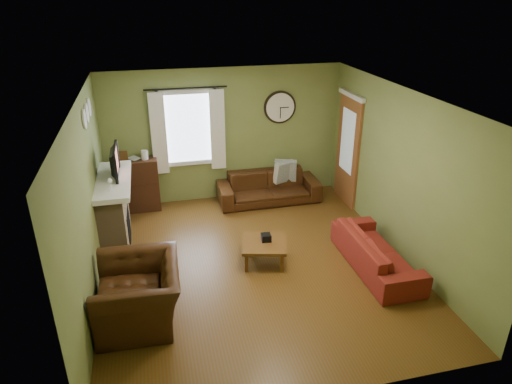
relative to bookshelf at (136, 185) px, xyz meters
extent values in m
cube|color=#593914|center=(1.76, -2.40, -0.51)|extent=(4.60, 5.20, 0.00)
cube|color=white|center=(1.76, -2.40, 2.09)|extent=(4.60, 5.20, 0.00)
cube|color=olive|center=(-0.54, -2.40, 0.79)|extent=(0.00, 5.20, 2.60)
cube|color=olive|center=(4.06, -2.40, 0.79)|extent=(0.00, 5.20, 2.60)
cube|color=olive|center=(1.76, 0.20, 0.79)|extent=(4.60, 0.00, 2.60)
cube|color=olive|center=(1.76, -5.00, 0.79)|extent=(4.60, 0.00, 2.60)
cube|color=tan|center=(-0.34, -1.25, 0.04)|extent=(0.40, 1.40, 1.10)
cube|color=black|center=(-0.15, -1.25, -0.21)|extent=(0.04, 0.60, 0.55)
cube|color=white|center=(-0.31, -1.25, 0.63)|extent=(0.58, 1.60, 0.08)
imported|color=black|center=(-0.29, -1.10, 0.85)|extent=(0.08, 0.60, 0.35)
cube|color=#994C3F|center=(-0.21, -1.10, 0.90)|extent=(0.02, 0.62, 0.36)
cylinder|color=white|center=(-0.52, -1.60, 1.74)|extent=(0.28, 0.28, 0.03)
cylinder|color=white|center=(-0.52, -1.25, 1.74)|extent=(0.28, 0.28, 0.03)
cylinder|color=white|center=(-0.52, -0.90, 1.74)|extent=(0.28, 0.28, 0.03)
cylinder|color=black|center=(1.06, 0.08, 1.76)|extent=(0.03, 0.03, 1.50)
cube|color=white|center=(0.51, 0.08, 0.94)|extent=(0.28, 0.04, 1.55)
cube|color=white|center=(1.61, 0.08, 0.94)|extent=(0.28, 0.04, 1.55)
cube|color=brown|center=(4.03, -0.55, 0.54)|extent=(0.05, 0.90, 2.10)
imported|color=#593716|center=(-0.06, 0.02, 0.45)|extent=(0.27, 0.29, 0.02)
imported|color=#361C0C|center=(2.54, -0.21, -0.21)|extent=(2.00, 0.78, 0.58)
cube|color=#949D9A|center=(2.89, -0.10, 0.04)|extent=(0.45, 0.28, 0.43)
cube|color=#949D9A|center=(2.95, -0.03, 0.04)|extent=(0.46, 0.28, 0.44)
imported|color=maroon|center=(3.53, -2.89, -0.24)|extent=(0.72, 1.85, 0.54)
imported|color=#361C0C|center=(0.02, -3.27, -0.12)|extent=(1.08, 1.23, 0.78)
cube|color=black|center=(1.94, -2.31, -0.11)|extent=(0.15, 0.15, 0.11)
camera|label=1|loc=(0.36, -8.23, 3.45)|focal=32.00mm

